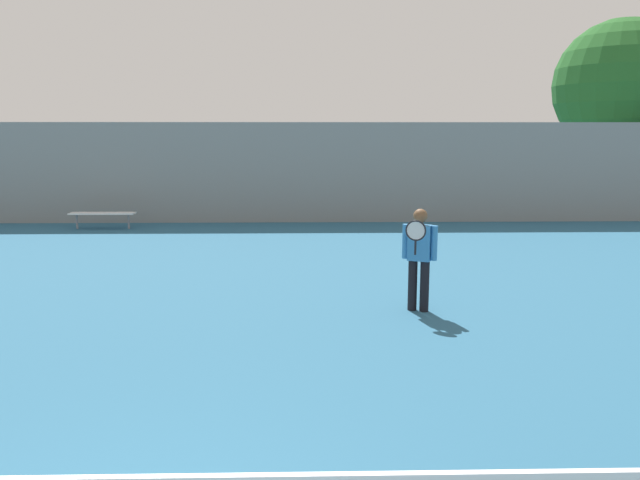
# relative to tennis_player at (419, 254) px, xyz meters

# --- Properties ---
(tennis_player) EXTENTS (0.51, 0.49, 1.59)m
(tennis_player) POSITION_rel_tennis_player_xyz_m (0.00, 0.00, 0.00)
(tennis_player) COLOR black
(tennis_player) RESTS_ON ground_plane
(bench_courtside_near) EXTENTS (1.85, 0.40, 0.47)m
(bench_courtside_near) POSITION_rel_tennis_player_xyz_m (-7.58, 8.60, -0.47)
(bench_courtside_near) COLOR white
(bench_courtside_near) RESTS_ON ground_plane
(back_fence) EXTENTS (34.73, 0.06, 3.05)m
(back_fence) POSITION_rel_tennis_player_xyz_m (-2.98, 9.81, 0.63)
(back_fence) COLOR gray
(back_fence) RESTS_ON ground_plane
(tree_green_broad) EXTENTS (4.61, 4.61, 6.66)m
(tree_green_broad) POSITION_rel_tennis_player_xyz_m (9.34, 12.88, 3.44)
(tree_green_broad) COLOR brown
(tree_green_broad) RESTS_ON ground_plane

